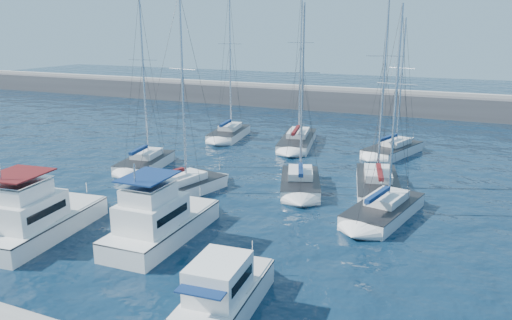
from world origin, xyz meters
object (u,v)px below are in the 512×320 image
at_px(motor_yacht_stbd_inner, 159,223).
at_px(sailboat_mid_d, 378,184).
at_px(sailboat_back_b, 297,140).
at_px(sailboat_mid_c, 300,183).
at_px(motor_yacht_stbd_outer, 224,294).
at_px(sailboat_mid_b, 180,188).
at_px(sailboat_mid_e, 384,210).
at_px(sailboat_back_c, 393,150).
at_px(sailboat_back_a, 229,133).
at_px(motor_yacht_port_inner, 34,220).
at_px(sailboat_mid_a, 145,162).

bearing_deg(motor_yacht_stbd_inner, sailboat_mid_d, 53.88).
relative_size(sailboat_mid_d, sailboat_back_b, 0.95).
bearing_deg(sailboat_mid_c, motor_yacht_stbd_outer, -101.07).
height_order(sailboat_mid_b, sailboat_mid_e, sailboat_mid_b).
bearing_deg(sailboat_mid_e, sailboat_back_c, 109.11).
relative_size(sailboat_mid_d, sailboat_mid_e, 1.17).
xyz_separation_m(motor_yacht_stbd_outer, sailboat_back_a, (-16.39, 32.54, -0.38)).
bearing_deg(motor_yacht_stbd_outer, sailboat_mid_e, 68.48).
bearing_deg(sailboat_back_a, motor_yacht_port_inner, -94.76).
height_order(motor_yacht_stbd_outer, sailboat_back_c, sailboat_back_c).
relative_size(motor_yacht_stbd_inner, sailboat_mid_e, 0.62).
distance_m(motor_yacht_stbd_outer, sailboat_mid_e, 15.34).
xyz_separation_m(sailboat_mid_c, sailboat_mid_d, (5.61, 2.18, -0.00)).
distance_m(sailboat_mid_a, sailboat_back_b, 17.11).
height_order(motor_yacht_stbd_inner, sailboat_back_c, sailboat_back_c).
distance_m(sailboat_mid_c, sailboat_mid_d, 6.02).
distance_m(motor_yacht_port_inner, sailboat_mid_c, 19.25).
height_order(sailboat_mid_b, sailboat_back_c, sailboat_mid_b).
xyz_separation_m(sailboat_mid_a, sailboat_back_b, (9.55, 14.19, -0.01)).
xyz_separation_m(motor_yacht_stbd_inner, sailboat_mid_c, (4.47, 12.67, -0.60)).
bearing_deg(sailboat_back_c, sailboat_mid_c, -90.72).
distance_m(motor_yacht_port_inner, sailboat_mid_d, 24.58).
relative_size(motor_yacht_port_inner, motor_yacht_stbd_outer, 1.39).
bearing_deg(sailboat_mid_d, sailboat_mid_e, -88.68).
height_order(sailboat_mid_d, sailboat_back_c, sailboat_mid_d).
height_order(motor_yacht_port_inner, sailboat_mid_a, sailboat_mid_a).
distance_m(sailboat_mid_e, sailboat_back_b, 21.54).
height_order(motor_yacht_stbd_outer, sailboat_mid_d, sailboat_mid_d).
bearing_deg(motor_yacht_port_inner, sailboat_mid_b, 63.36).
distance_m(sailboat_mid_b, sailboat_back_c, 23.08).
bearing_deg(sailboat_mid_d, sailboat_back_b, 118.35).
distance_m(sailboat_mid_c, sailboat_back_c, 15.02).
distance_m(sailboat_mid_a, sailboat_mid_b, 8.60).
bearing_deg(sailboat_back_c, sailboat_back_b, -162.40).
height_order(sailboat_mid_c, sailboat_back_b, sailboat_back_b).
xyz_separation_m(sailboat_mid_c, sailboat_back_c, (4.82, 14.22, -0.02)).
xyz_separation_m(motor_yacht_port_inner, sailboat_mid_a, (-3.19, 15.42, -0.58)).
distance_m(motor_yacht_stbd_inner, sailboat_mid_e, 14.86).
relative_size(motor_yacht_stbd_outer, sailboat_mid_d, 0.40).
relative_size(motor_yacht_stbd_inner, sailboat_mid_a, 0.57).
distance_m(sailboat_mid_a, sailboat_mid_c, 14.84).
bearing_deg(sailboat_mid_e, motor_yacht_port_inner, -135.64).
bearing_deg(sailboat_back_a, sailboat_mid_a, -103.24).
height_order(sailboat_mid_a, sailboat_mid_e, sailboat_mid_a).
height_order(sailboat_mid_d, sailboat_mid_e, sailboat_mid_d).
bearing_deg(sailboat_back_b, motor_yacht_port_inner, -113.87).
height_order(sailboat_back_a, sailboat_back_b, sailboat_back_b).
xyz_separation_m(motor_yacht_stbd_inner, sailboat_back_a, (-9.22, 27.18, -0.57)).
height_order(sailboat_mid_e, sailboat_back_b, sailboat_back_b).
xyz_separation_m(motor_yacht_port_inner, sailboat_back_a, (-2.05, 29.82, -0.57)).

